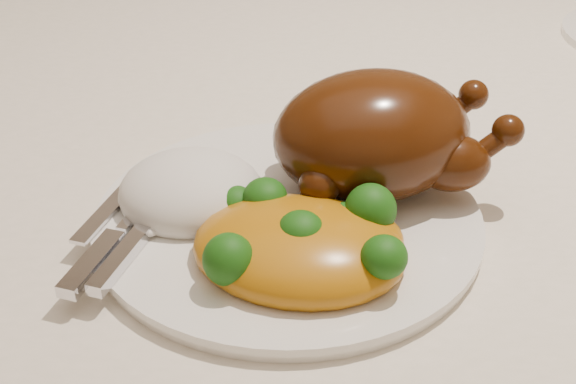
{
  "coord_description": "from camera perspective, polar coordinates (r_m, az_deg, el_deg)",
  "views": [
    {
      "loc": [
        -0.07,
        -0.69,
        1.12
      ],
      "look_at": [
        -0.07,
        -0.19,
        0.8
      ],
      "focal_mm": 50.0,
      "sensor_mm": 36.0,
      "label": 1
    }
  ],
  "objects": [
    {
      "name": "mac_and_cheese",
      "position": [
        0.55,
        1.43,
        -3.72
      ],
      "size": [
        0.17,
        0.14,
        0.06
      ],
      "rotation": [
        0.0,
        0.0,
        -0.19
      ],
      "color": "orange",
      "rests_on": "dinner_plate"
    },
    {
      "name": "dinner_plate",
      "position": [
        0.6,
        0.0,
        -2.09
      ],
      "size": [
        0.37,
        0.37,
        0.01
      ],
      "primitive_type": "cylinder",
      "rotation": [
        0.0,
        0.0,
        -0.37
      ],
      "color": "white",
      "rests_on": "tablecloth"
    },
    {
      "name": "cutlery",
      "position": [
        0.58,
        -12.4,
        -3.42
      ],
      "size": [
        0.06,
        0.17,
        0.01
      ],
      "rotation": [
        0.0,
        0.0,
        -0.3
      ],
      "color": "silver",
      "rests_on": "dinner_plate"
    },
    {
      "name": "rice_mound",
      "position": [
        0.61,
        -6.88,
        -0.08
      ],
      "size": [
        0.11,
        0.1,
        0.06
      ],
      "rotation": [
        0.0,
        0.0,
        -0.04
      ],
      "color": "white",
      "rests_on": "dinner_plate"
    },
    {
      "name": "roast_chicken",
      "position": [
        0.61,
        6.39,
        4.07
      ],
      "size": [
        0.2,
        0.15,
        0.1
      ],
      "rotation": [
        0.0,
        0.0,
        0.23
      ],
      "color": "#421D07",
      "rests_on": "dinner_plate"
    },
    {
      "name": "dining_table",
      "position": [
        0.82,
        4.93,
        -0.75
      ],
      "size": [
        1.6,
        0.9,
        0.76
      ],
      "color": "brown",
      "rests_on": "floor"
    },
    {
      "name": "tablecloth",
      "position": [
        0.79,
        5.18,
        3.71
      ],
      "size": [
        1.73,
        1.03,
        0.18
      ],
      "color": "white",
      "rests_on": "dining_table"
    }
  ]
}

